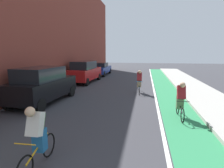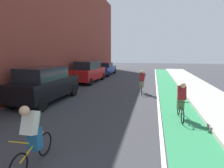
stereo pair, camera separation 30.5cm
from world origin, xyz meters
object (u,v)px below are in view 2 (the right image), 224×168
(parked_sedan_blue, at_px, (105,69))
(cyclist_lead, at_px, (32,134))
(parked_suv_red, at_px, (89,71))
(cyclist_mid, at_px, (181,100))
(parked_suv_black, at_px, (45,84))
(cyclist_trailing, at_px, (142,82))

(parked_sedan_blue, relative_size, cyclist_lead, 2.81)
(parked_suv_red, distance_m, cyclist_lead, 12.62)
(parked_suv_red, bearing_deg, cyclist_lead, -75.76)
(parked_sedan_blue, xyz_separation_m, cyclist_mid, (7.05, -13.80, 0.01))
(parked_suv_red, xyz_separation_m, parked_sedan_blue, (0.00, 5.72, -0.23))
(cyclist_lead, bearing_deg, parked_suv_red, 104.24)
(parked_suv_black, relative_size, cyclist_mid, 2.68)
(cyclist_trailing, bearing_deg, parked_sedan_blue, 118.98)
(parked_suv_red, bearing_deg, cyclist_mid, -48.90)
(parked_suv_red, relative_size, parked_sedan_blue, 0.98)
(parked_suv_red, bearing_deg, parked_suv_black, -90.00)
(parked_suv_black, bearing_deg, cyclist_mid, -9.04)
(parked_suv_red, xyz_separation_m, cyclist_trailing, (5.16, -3.59, -0.21))
(parked_suv_black, bearing_deg, cyclist_lead, -59.52)
(parked_suv_black, height_order, parked_sedan_blue, parked_suv_black)
(cyclist_lead, xyz_separation_m, cyclist_mid, (3.94, 4.15, -0.04))
(parked_sedan_blue, relative_size, cyclist_trailing, 2.81)
(parked_suv_black, height_order, parked_suv_red, same)
(parked_suv_red, bearing_deg, parked_sedan_blue, 89.97)
(cyclist_lead, bearing_deg, parked_sedan_blue, 99.80)
(parked_suv_black, bearing_deg, parked_sedan_blue, 89.99)
(parked_suv_red, relative_size, cyclist_trailing, 2.75)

